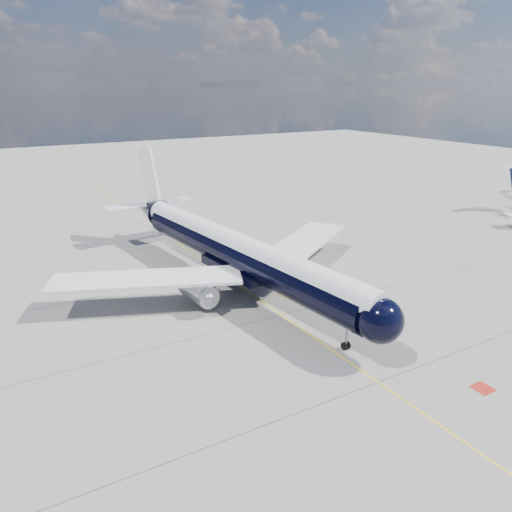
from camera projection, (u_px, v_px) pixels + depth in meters
name	position (u px, v px, depth m)	size (l,w,h in m)	color
ground	(204.00, 261.00, 70.43)	(320.00, 320.00, 0.00)	gray
taxiway_centerline	(220.00, 272.00, 66.35)	(0.16, 160.00, 0.01)	yellow
red_marking	(483.00, 388.00, 40.99)	(1.60, 1.60, 0.01)	maroon
main_airliner	(233.00, 250.00, 60.25)	(43.05, 52.64, 15.20)	black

